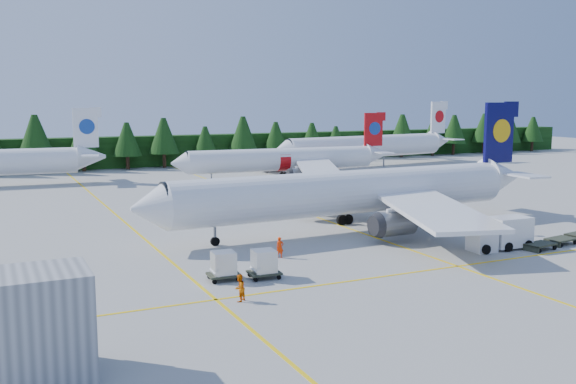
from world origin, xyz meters
name	(u,v)px	position (x,y,z in m)	size (l,w,h in m)	color
ground	(353,257)	(0.00, 0.00, 0.00)	(320.00, 320.00, 0.00)	#9D9D98
taxi_stripe_a	(132,229)	(-14.00, 20.00, 0.01)	(0.25, 120.00, 0.01)	yellow
taxi_stripe_b	(307,214)	(6.00, 20.00, 0.01)	(0.25, 120.00, 0.01)	yellow
taxi_stripe_cross	(394,275)	(0.00, -6.00, 0.01)	(80.00, 0.25, 0.01)	yellow
treeline_hedge	(137,151)	(0.00, 82.00, 3.00)	(220.00, 4.00, 6.00)	black
terminal_building	(23,328)	(-26.00, -14.00, 2.60)	(6.00, 4.00, 5.20)	#999CA1
airliner_navy	(341,194)	(4.43, 9.63, 3.82)	(43.75, 35.97, 12.72)	white
airliner_red	(278,160)	(16.37, 50.85, 3.26)	(37.30, 30.64, 10.84)	white
airliner_far_right	(361,146)	(40.13, 63.42, 3.98)	(43.53, 10.19, 12.71)	white
service_truck	(500,234)	(13.18, -2.92, 1.38)	(5.86, 2.34, 2.79)	silver
dolly_train	(571,237)	(21.22, -3.53, 0.51)	(12.93, 4.22, 0.16)	#2E3325
uld_pair	(244,263)	(-10.54, -2.23, 1.19)	(5.29, 2.70, 1.76)	#2E3325
crew_a	(280,247)	(-5.49, 2.51, 0.87)	(0.64, 0.42, 1.74)	#FF3405
crew_b	(239,288)	(-12.72, -6.99, 0.90)	(0.87, 0.68, 1.79)	#E76404
crew_c	(515,225)	(18.94, 1.12, 0.98)	(0.81, 0.55, 1.96)	#FF3105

